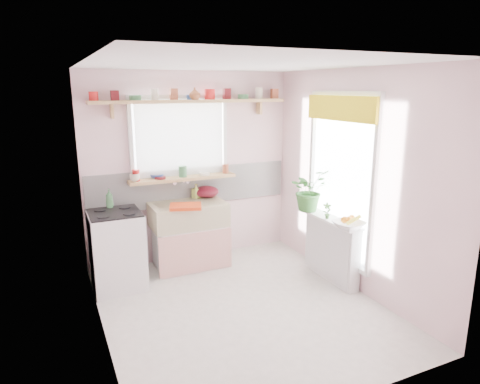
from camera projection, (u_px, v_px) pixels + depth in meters
name	position (u px, v px, depth m)	size (l,w,h in m)	color
room	(261.00, 164.00, 5.27)	(3.20, 3.20, 3.20)	silver
sink_unit	(189.00, 234.00, 5.55)	(0.95, 0.65, 1.11)	white
cooker	(117.00, 250.00, 4.94)	(0.58, 0.58, 0.93)	white
radiator_ledge	(331.00, 248.00, 5.18)	(0.22, 0.95, 0.78)	white
windowsill	(183.00, 178.00, 5.55)	(1.40, 0.22, 0.04)	tan
pine_shelf	(192.00, 101.00, 5.37)	(2.52, 0.24, 0.04)	tan
shelf_crockery	(192.00, 95.00, 5.35)	(2.47, 0.11, 0.12)	red
sill_crockery	(183.00, 173.00, 5.53)	(1.35, 0.11, 0.12)	red
dish_tray	(186.00, 206.00, 5.24)	(0.38, 0.29, 0.04)	#EE4315
colander	(206.00, 192.00, 5.75)	(0.33, 0.33, 0.15)	#590F1D
jade_plant	(309.00, 190.00, 5.35)	(0.48, 0.41, 0.53)	#34712D
fruit_bowl	(349.00, 225.00, 4.70)	(0.33, 0.33, 0.08)	white
herb_pot	(327.00, 211.00, 5.04)	(0.10, 0.07, 0.20)	#376528
soap_bottle_sink	(196.00, 191.00, 5.68)	(0.09, 0.09, 0.19)	#CCE164
sill_cup	(135.00, 177.00, 5.26)	(0.12, 0.12, 0.10)	beige
sill_bowl	(157.00, 176.00, 5.45)	(0.17, 0.17, 0.05)	#2C4992
shelf_vase	(195.00, 94.00, 5.30)	(0.14, 0.14, 0.15)	#99572F
cooker_bottle	(109.00, 198.00, 4.99)	(0.09, 0.09, 0.22)	#3A7543
fruit	(349.00, 219.00, 4.69)	(0.20, 0.14, 0.10)	orange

